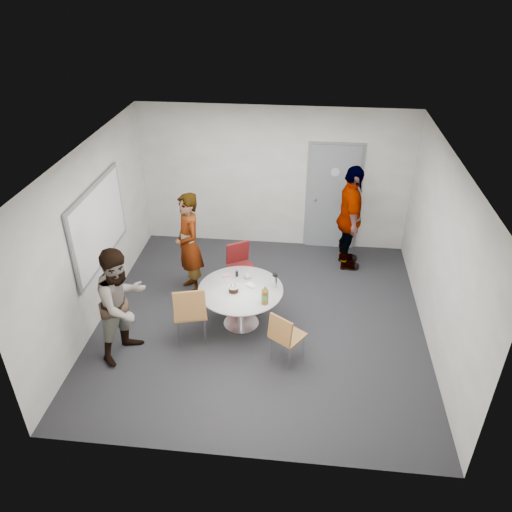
# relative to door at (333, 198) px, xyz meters

# --- Properties ---
(floor) EXTENTS (5.00, 5.00, 0.00)m
(floor) POSITION_rel_door_xyz_m (-1.10, -2.48, -1.03)
(floor) COLOR #242428
(floor) RESTS_ON ground
(ceiling) EXTENTS (5.00, 5.00, 0.00)m
(ceiling) POSITION_rel_door_xyz_m (-1.10, -2.48, 1.67)
(ceiling) COLOR silver
(ceiling) RESTS_ON wall_back
(wall_back) EXTENTS (5.00, 0.00, 5.00)m
(wall_back) POSITION_rel_door_xyz_m (-1.10, 0.02, 0.32)
(wall_back) COLOR #B2B0A8
(wall_back) RESTS_ON floor
(wall_left) EXTENTS (0.00, 5.00, 5.00)m
(wall_left) POSITION_rel_door_xyz_m (-3.60, -2.48, 0.32)
(wall_left) COLOR #B2B0A8
(wall_left) RESTS_ON floor
(wall_right) EXTENTS (0.00, 5.00, 5.00)m
(wall_right) POSITION_rel_door_xyz_m (1.40, -2.48, 0.32)
(wall_right) COLOR #B2B0A8
(wall_right) RESTS_ON floor
(wall_front) EXTENTS (5.00, 0.00, 5.00)m
(wall_front) POSITION_rel_door_xyz_m (-1.10, -4.98, 0.32)
(wall_front) COLOR #B2B0A8
(wall_front) RESTS_ON floor
(door) EXTENTS (1.02, 0.17, 2.12)m
(door) POSITION_rel_door_xyz_m (0.00, 0.00, 0.00)
(door) COLOR gray
(door) RESTS_ON wall_back
(whiteboard) EXTENTS (0.04, 1.90, 1.25)m
(whiteboard) POSITION_rel_door_xyz_m (-3.56, -2.28, 0.42)
(whiteboard) COLOR gray
(whiteboard) RESTS_ON wall_left
(table) EXTENTS (1.27, 1.27, 0.96)m
(table) POSITION_rel_door_xyz_m (-1.36, -2.61, -0.45)
(table) COLOR silver
(table) RESTS_ON floor
(chair_near_left) EXTENTS (0.58, 0.61, 0.98)m
(chair_near_left) POSITION_rel_door_xyz_m (-2.05, -3.10, -0.42)
(chair_near_left) COLOR brown
(chair_near_left) RESTS_ON floor
(chair_near_right) EXTENTS (0.56, 0.57, 0.82)m
(chair_near_right) POSITION_rel_door_xyz_m (-0.68, -3.37, -0.53)
(chair_near_right) COLOR brown
(chair_near_right) RESTS_ON floor
(chair_far) EXTENTS (0.58, 0.59, 0.87)m
(chair_far) POSITION_rel_door_xyz_m (-1.52, -1.66, -0.50)
(chair_far) COLOR maroon
(chair_far) RESTS_ON floor
(person_main) EXTENTS (0.69, 0.77, 1.77)m
(person_main) POSITION_rel_door_xyz_m (-2.35, -1.78, -0.14)
(person_main) COLOR #A5C6EA
(person_main) RESTS_ON floor
(person_left) EXTENTS (0.94, 1.02, 1.70)m
(person_left) POSITION_rel_door_xyz_m (-2.90, -3.39, -0.18)
(person_left) COLOR white
(person_left) RESTS_ON floor
(person_right) EXTENTS (0.55, 1.16, 1.92)m
(person_right) POSITION_rel_door_xyz_m (0.29, -0.70, -0.06)
(person_right) COLOR black
(person_right) RESTS_ON floor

